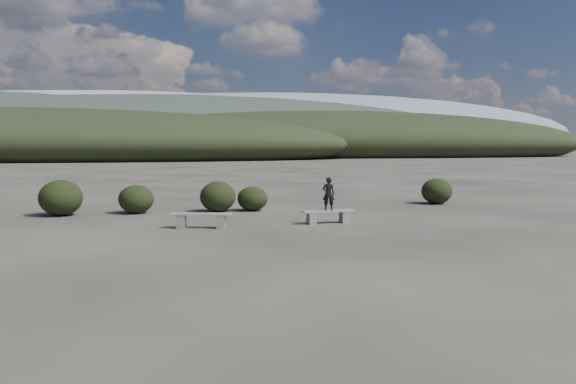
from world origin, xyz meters
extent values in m
plane|color=#2A2621|center=(0.00, 0.00, 0.00)|extent=(1200.00, 1200.00, 0.00)
cube|color=slate|center=(-2.82, 5.03, 0.19)|extent=(0.31, 0.38, 0.38)
cube|color=slate|center=(-1.71, 4.77, 0.19)|extent=(0.31, 0.38, 0.38)
cube|color=gray|center=(-2.27, 4.90, 0.40)|extent=(1.74, 0.74, 0.05)
cube|color=slate|center=(0.97, 5.01, 0.18)|extent=(0.25, 0.33, 0.35)
cube|color=slate|center=(2.02, 5.13, 0.18)|extent=(0.25, 0.33, 0.35)
cube|color=gray|center=(1.49, 5.07, 0.37)|extent=(1.61, 0.51, 0.04)
imported|color=black|center=(1.51, 5.07, 0.89)|extent=(0.41, 0.32, 0.99)
ellipsoid|color=black|center=(-4.25, 8.93, 0.49)|extent=(1.20, 1.20, 0.98)
ellipsoid|color=black|center=(-1.46, 8.79, 0.54)|extent=(1.26, 1.26, 1.08)
ellipsoid|color=black|center=(-0.22, 8.87, 0.44)|extent=(1.09, 1.09, 0.87)
ellipsoid|color=black|center=(7.38, 9.74, 0.51)|extent=(1.23, 1.23, 1.02)
ellipsoid|color=black|center=(-6.67, 8.78, 0.60)|extent=(1.41, 1.41, 1.20)
ellipsoid|color=black|center=(-25.00, 90.00, 2.70)|extent=(110.00, 40.00, 12.00)
ellipsoid|color=black|center=(35.00, 110.00, 3.15)|extent=(120.00, 44.00, 14.00)
ellipsoid|color=#2B352B|center=(0.00, 160.00, 5.40)|extent=(190.00, 64.00, 24.00)
ellipsoid|color=gray|center=(70.00, 300.00, 9.90)|extent=(340.00, 110.00, 44.00)
ellipsoid|color=#8B919D|center=(-30.00, 400.00, 12.60)|extent=(460.00, 140.00, 56.00)
camera|label=1|loc=(-3.15, -10.95, 2.30)|focal=35.00mm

